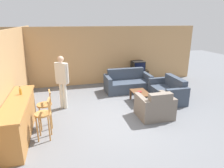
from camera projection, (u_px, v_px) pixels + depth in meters
name	position (u px, v px, depth m)	size (l,w,h in m)	color
ground_plane	(124.00, 119.00, 6.04)	(24.00, 24.00, 0.00)	slate
wall_back	(100.00, 56.00, 9.11)	(9.40, 0.08, 2.60)	tan
wall_left	(13.00, 73.00, 6.16)	(0.08, 8.75, 2.60)	tan
bar_counter	(20.00, 118.00, 5.02)	(0.55, 2.49, 0.97)	#A87038
bar_chair_near	(44.00, 117.00, 4.87)	(0.43, 0.43, 1.05)	#B77F42
bar_chair_mid	(45.00, 108.00, 5.40)	(0.44, 0.44, 1.05)	#B77F42
couch_far	(127.00, 83.00, 8.37)	(1.89, 0.93, 0.90)	#384251
armchair_near	(155.00, 107.00, 6.06)	(1.00, 0.88, 0.88)	#70665B
loveseat_right	(168.00, 92.00, 7.40)	(0.86, 1.52, 0.86)	#384251
coffee_table	(140.00, 94.00, 7.16)	(0.53, 0.87, 0.39)	brown
tv_unit	(138.00, 76.00, 9.49)	(0.95, 0.45, 0.59)	#2D2319
tv	(138.00, 66.00, 9.33)	(0.56, 0.51, 0.45)	black
bottle	(20.00, 91.00, 5.27)	(0.06, 0.06, 0.23)	#B27A23
book_on_table	(140.00, 92.00, 7.16)	(0.18, 0.17, 0.02)	maroon
person_by_window	(62.00, 79.00, 6.48)	(0.43, 0.34, 1.78)	silver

